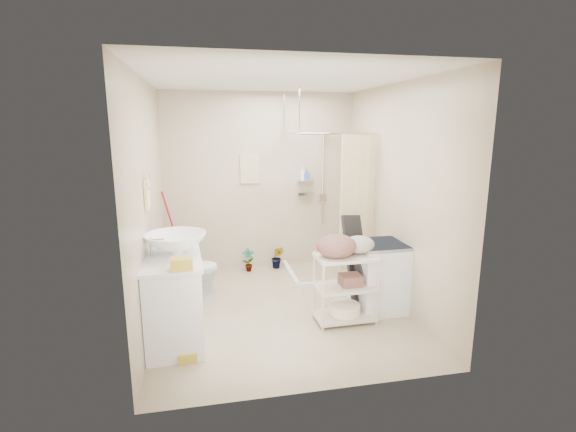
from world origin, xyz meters
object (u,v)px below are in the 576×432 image
at_px(toilet, 189,270).
at_px(laundry_rack, 346,282).
at_px(washing_machine, 379,276).
at_px(vanity, 174,299).

distance_m(toilet, laundry_rack, 1.96).
relative_size(washing_machine, laundry_rack, 0.89).
distance_m(toilet, washing_machine, 2.31).
bearing_deg(vanity, toilet, 80.29).
bearing_deg(laundry_rack, washing_machine, 23.23).
distance_m(washing_machine, laundry_rack, 0.55).
xyz_separation_m(washing_machine, laundry_rack, (-0.49, -0.23, 0.05)).
relative_size(vanity, washing_machine, 1.24).
height_order(vanity, laundry_rack, laundry_rack).
xyz_separation_m(vanity, toilet, (0.12, 1.06, -0.08)).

